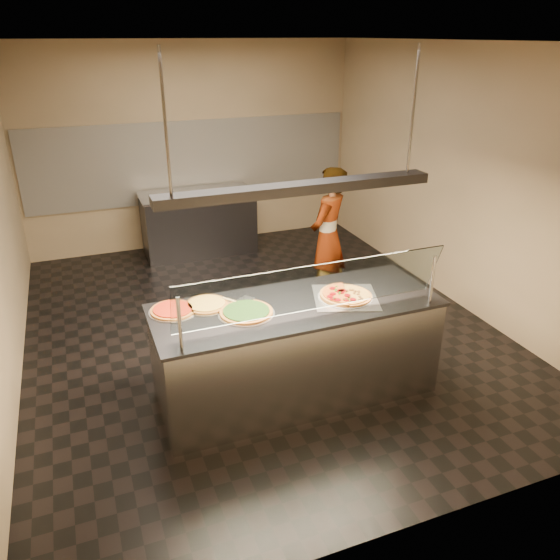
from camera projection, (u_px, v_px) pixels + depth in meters
name	position (u px, v px, depth m)	size (l,w,h in m)	color
ground	(259.00, 327.00, 6.25)	(5.00, 6.00, 0.02)	black
ceiling	(254.00, 40.00, 5.01)	(5.00, 6.00, 0.02)	silver
wall_back	(192.00, 147.00, 8.19)	(5.00, 0.02, 3.00)	tan
wall_front	(430.00, 338.00, 3.07)	(5.00, 0.02, 3.00)	tan
wall_right	(457.00, 178.00, 6.45)	(0.02, 6.00, 3.00)	tan
tile_band	(193.00, 161.00, 8.24)	(4.90, 0.02, 1.20)	silver
serving_counter	(296.00, 350.00, 4.91)	(2.51, 0.94, 0.93)	#B7B7BC
sneeze_guard	(314.00, 289.00, 4.31)	(2.27, 0.18, 0.54)	#B7B7BC
perforated_tray	(345.00, 297.00, 4.83)	(0.70, 0.70, 0.01)	silver
half_pizza_pepperoni	(334.00, 296.00, 4.78)	(0.37, 0.51, 0.05)	#945622
half_pizza_sausage	(357.00, 293.00, 4.85)	(0.37, 0.51, 0.04)	#945622
pizza_spinach	(246.00, 312.00, 4.55)	(0.48, 0.48, 0.03)	silver
pizza_cheese	(207.00, 304.00, 4.68)	(0.40, 0.40, 0.03)	silver
pizza_tomato	(173.00, 310.00, 4.58)	(0.40, 0.40, 0.03)	silver
pizza_spatula	(236.00, 299.00, 4.73)	(0.27, 0.18, 0.02)	#B7B7BC
prep_table	(199.00, 223.00, 8.20)	(1.67, 0.74, 0.93)	#323237
worker	(328.00, 237.00, 6.52)	(0.61, 0.40, 1.68)	#332E39
heat_lamp_housing	(298.00, 188.00, 4.30)	(2.30, 0.18, 0.08)	#323237
lamp_rod_left	(165.00, 124.00, 3.75)	(0.02, 0.02, 1.01)	#B7B7BC
lamp_rod_right	(413.00, 111.00, 4.40)	(0.02, 0.02, 1.01)	#B7B7BC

